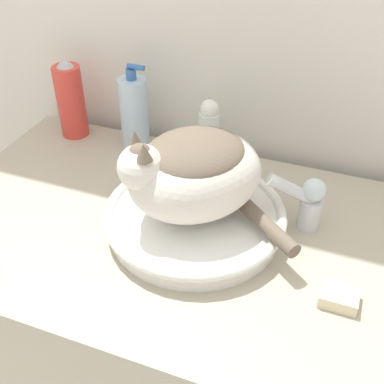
{
  "coord_description": "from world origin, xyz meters",
  "views": [
    {
      "loc": [
        0.27,
        -0.36,
        1.45
      ],
      "look_at": [
        0.03,
        0.29,
        0.92
      ],
      "focal_mm": 45.0,
      "sensor_mm": 36.0,
      "label": 1
    }
  ],
  "objects_px": {
    "cat": "(193,171)",
    "soap_pump_bottle": "(134,113)",
    "soap_bar": "(339,297)",
    "faucet": "(307,201)",
    "spray_bottle_trigger": "(71,100)",
    "deodorant_stick": "(209,132)"
  },
  "relations": [
    {
      "from": "cat",
      "to": "soap_pump_bottle",
      "type": "xyz_separation_m",
      "value": [
        -0.24,
        0.24,
        -0.05
      ]
    },
    {
      "from": "soap_bar",
      "to": "cat",
      "type": "bearing_deg",
      "value": 163.42
    },
    {
      "from": "cat",
      "to": "faucet",
      "type": "xyz_separation_m",
      "value": [
        0.2,
        0.08,
        -0.07
      ]
    },
    {
      "from": "cat",
      "to": "spray_bottle_trigger",
      "type": "xyz_separation_m",
      "value": [
        -0.41,
        0.24,
        -0.04
      ]
    },
    {
      "from": "cat",
      "to": "deodorant_stick",
      "type": "xyz_separation_m",
      "value": [
        -0.05,
        0.24,
        -0.06
      ]
    },
    {
      "from": "cat",
      "to": "faucet",
      "type": "relative_size",
      "value": 2.93
    },
    {
      "from": "faucet",
      "to": "spray_bottle_trigger",
      "type": "xyz_separation_m",
      "value": [
        -0.61,
        0.16,
        0.03
      ]
    },
    {
      "from": "deodorant_stick",
      "to": "soap_bar",
      "type": "bearing_deg",
      "value": -43.81
    },
    {
      "from": "faucet",
      "to": "spray_bottle_trigger",
      "type": "bearing_deg",
      "value": -36.34
    },
    {
      "from": "cat",
      "to": "soap_pump_bottle",
      "type": "distance_m",
      "value": 0.34
    },
    {
      "from": "cat",
      "to": "deodorant_stick",
      "type": "bearing_deg",
      "value": -122.63
    },
    {
      "from": "soap_pump_bottle",
      "to": "soap_bar",
      "type": "relative_size",
      "value": 3.41
    },
    {
      "from": "cat",
      "to": "spray_bottle_trigger",
      "type": "relative_size",
      "value": 1.84
    },
    {
      "from": "soap_pump_bottle",
      "to": "spray_bottle_trigger",
      "type": "height_order",
      "value": "soap_pump_bottle"
    },
    {
      "from": "cat",
      "to": "deodorant_stick",
      "type": "height_order",
      "value": "cat"
    },
    {
      "from": "deodorant_stick",
      "to": "cat",
      "type": "bearing_deg",
      "value": -77.98
    },
    {
      "from": "soap_pump_bottle",
      "to": "deodorant_stick",
      "type": "xyz_separation_m",
      "value": [
        0.19,
        0.0,
        -0.01
      ]
    },
    {
      "from": "deodorant_stick",
      "to": "spray_bottle_trigger",
      "type": "bearing_deg",
      "value": 180.0
    },
    {
      "from": "faucet",
      "to": "deodorant_stick",
      "type": "distance_m",
      "value": 0.3
    },
    {
      "from": "soap_pump_bottle",
      "to": "spray_bottle_trigger",
      "type": "relative_size",
      "value": 1.05
    },
    {
      "from": "cat",
      "to": "soap_pump_bottle",
      "type": "bearing_deg",
      "value": -89.94
    },
    {
      "from": "deodorant_stick",
      "to": "soap_bar",
      "type": "xyz_separation_m",
      "value": [
        0.34,
        -0.33,
        -0.07
      ]
    }
  ]
}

